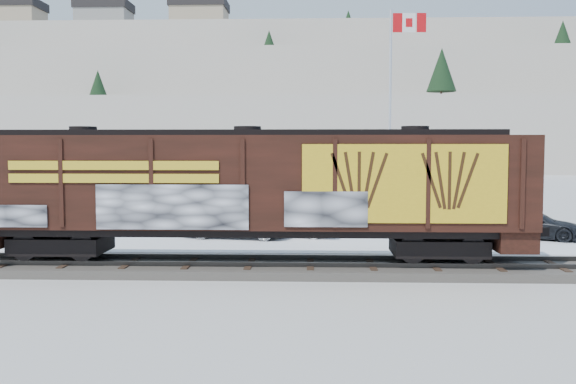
{
  "coord_description": "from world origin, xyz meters",
  "views": [
    {
      "loc": [
        0.06,
        -21.15,
        4.13
      ],
      "look_at": [
        -0.87,
        3.0,
        2.44
      ],
      "focal_mm": 40.0,
      "sensor_mm": 36.0,
      "label": 1
    }
  ],
  "objects_px": {
    "hopper_railcar": "(248,187)",
    "flagpole": "(392,146)",
    "car_silver": "(235,219)",
    "car_white": "(290,220)",
    "car_dark": "(532,224)"
  },
  "relations": [
    {
      "from": "hopper_railcar",
      "to": "flagpole",
      "type": "bearing_deg",
      "value": 64.43
    },
    {
      "from": "car_silver",
      "to": "car_white",
      "type": "xyz_separation_m",
      "value": [
        2.47,
        0.55,
        -0.09
      ]
    },
    {
      "from": "hopper_railcar",
      "to": "flagpole",
      "type": "xyz_separation_m",
      "value": [
        6.37,
        13.32,
        1.37
      ]
    },
    {
      "from": "car_silver",
      "to": "car_white",
      "type": "relative_size",
      "value": 1.09
    },
    {
      "from": "flagpole",
      "to": "car_silver",
      "type": "distance_m",
      "value": 10.14
    },
    {
      "from": "flagpole",
      "to": "car_white",
      "type": "height_order",
      "value": "flagpole"
    },
    {
      "from": "flagpole",
      "to": "car_silver",
      "type": "bearing_deg",
      "value": -143.81
    },
    {
      "from": "hopper_railcar",
      "to": "car_white",
      "type": "xyz_separation_m",
      "value": [
        1.11,
        8.21,
        -2.06
      ]
    },
    {
      "from": "car_silver",
      "to": "car_white",
      "type": "bearing_deg",
      "value": -68.25
    },
    {
      "from": "flagpole",
      "to": "car_dark",
      "type": "xyz_separation_m",
      "value": [
        5.65,
        -5.38,
        -3.52
      ]
    },
    {
      "from": "car_white",
      "to": "flagpole",
      "type": "bearing_deg",
      "value": -33.23
    },
    {
      "from": "hopper_railcar",
      "to": "car_dark",
      "type": "xyz_separation_m",
      "value": [
        12.03,
        7.94,
        -2.16
      ]
    },
    {
      "from": "flagpole",
      "to": "car_dark",
      "type": "bearing_deg",
      "value": -43.6
    },
    {
      "from": "hopper_railcar",
      "to": "flagpole",
      "type": "relative_size",
      "value": 1.61
    },
    {
      "from": "car_silver",
      "to": "car_dark",
      "type": "distance_m",
      "value": 13.39
    }
  ]
}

